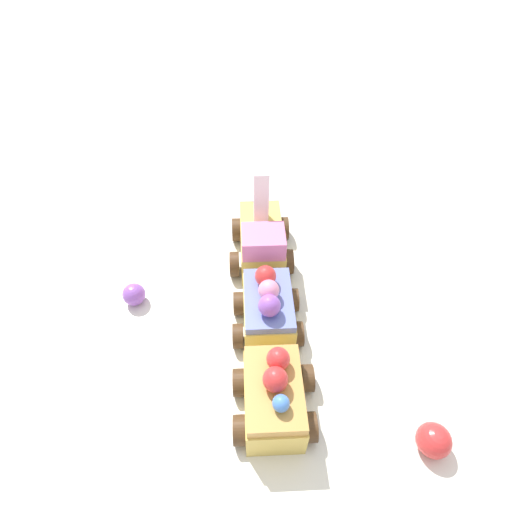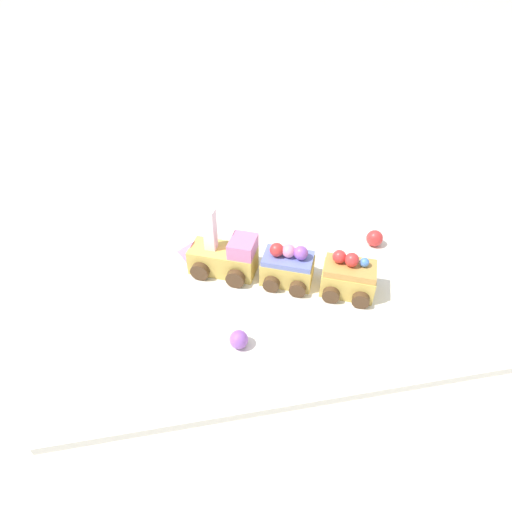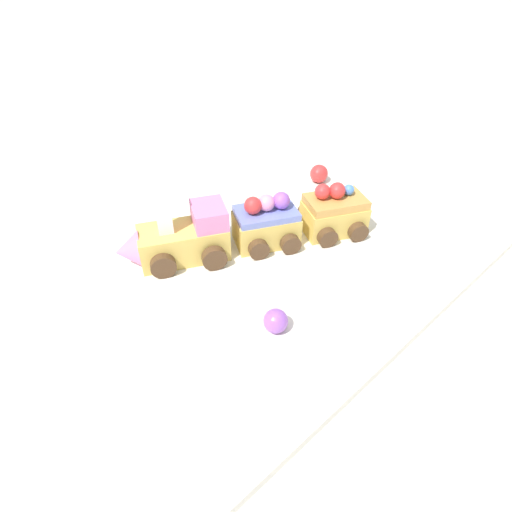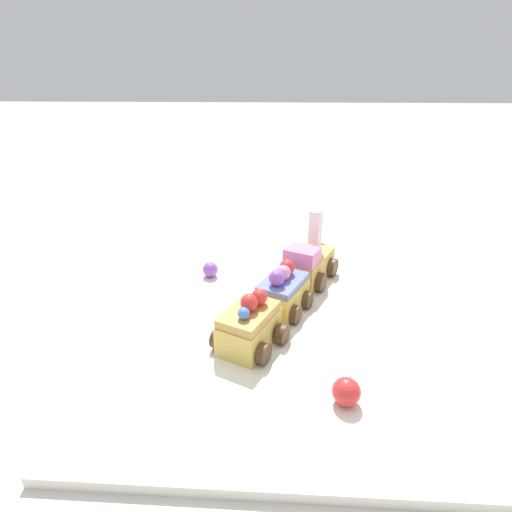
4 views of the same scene
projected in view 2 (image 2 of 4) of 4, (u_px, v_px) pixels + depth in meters
The scene contains 7 objects.
ground_plane at pixel (268, 287), 0.65m from camera, with size 10.00×10.00×0.00m, color beige.
display_board at pixel (268, 285), 0.64m from camera, with size 0.61×0.44×0.01m, color white.
cake_train_locomotive at pixel (219, 256), 0.65m from camera, with size 0.14×0.11×0.11m.
cake_car_blueberry at pixel (288, 268), 0.63m from camera, with size 0.09×0.09×0.07m.
cake_car_caramel at pixel (348, 277), 0.61m from camera, with size 0.09×0.09×0.07m.
gumball_red at pixel (375, 238), 0.71m from camera, with size 0.03×0.03×0.03m, color red.
gumball_purple at pixel (239, 339), 0.53m from camera, with size 0.03×0.03×0.03m, color #9956C6.
Camera 2 is at (0.11, 0.47, 0.44)m, focal length 28.00 mm.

